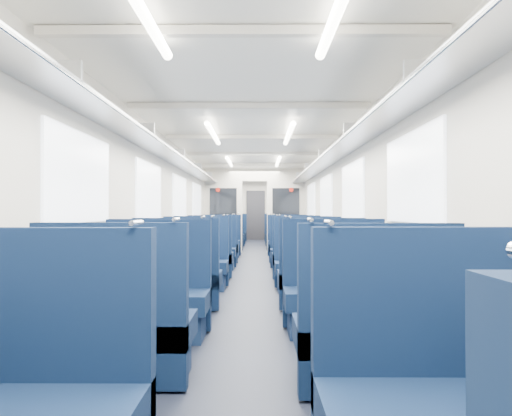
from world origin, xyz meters
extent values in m
cube|color=black|center=(0.00, 0.00, 0.00)|extent=(2.80, 18.00, 0.01)
cube|color=silver|center=(0.00, 0.00, 2.35)|extent=(2.80, 18.00, 0.01)
cube|color=beige|center=(-1.40, 0.00, 1.18)|extent=(0.02, 18.00, 2.35)
cube|color=black|center=(-1.39, 0.00, 0.35)|extent=(0.03, 17.90, 0.70)
cube|color=beige|center=(1.40, 0.00, 1.18)|extent=(0.02, 18.00, 2.35)
cube|color=black|center=(1.39, 0.00, 0.35)|extent=(0.03, 17.90, 0.70)
cube|color=beige|center=(0.00, 9.00, 1.18)|extent=(2.80, 0.02, 2.35)
cube|color=#B2B5BA|center=(-1.22, 0.00, 1.97)|extent=(0.34, 17.40, 0.04)
cylinder|color=silver|center=(-1.04, 0.00, 1.95)|extent=(0.02, 17.40, 0.02)
cube|color=#B2B5BA|center=(-1.22, -6.00, 2.05)|extent=(0.34, 0.03, 0.14)
cube|color=#B2B5BA|center=(-1.22, -4.00, 2.05)|extent=(0.34, 0.03, 0.14)
cube|color=#B2B5BA|center=(-1.22, -2.00, 2.05)|extent=(0.34, 0.03, 0.14)
cube|color=#B2B5BA|center=(-1.22, 0.00, 2.05)|extent=(0.34, 0.03, 0.14)
cube|color=#B2B5BA|center=(-1.22, 2.00, 2.05)|extent=(0.34, 0.03, 0.14)
cube|color=#B2B5BA|center=(-1.22, 4.00, 2.05)|extent=(0.34, 0.03, 0.14)
cube|color=#B2B5BA|center=(-1.22, 6.00, 2.05)|extent=(0.34, 0.03, 0.14)
cube|color=#B2B5BA|center=(-1.22, 8.00, 2.05)|extent=(0.34, 0.03, 0.14)
cube|color=#B2B5BA|center=(1.22, 0.00, 1.97)|extent=(0.34, 17.40, 0.04)
cylinder|color=silver|center=(1.04, 0.00, 1.95)|extent=(0.02, 17.40, 0.02)
cube|color=#B2B5BA|center=(1.22, -6.00, 2.05)|extent=(0.34, 0.03, 0.14)
cube|color=#B2B5BA|center=(1.22, -4.00, 2.05)|extent=(0.34, 0.03, 0.14)
cube|color=#B2B5BA|center=(1.22, -2.00, 2.05)|extent=(0.34, 0.03, 0.14)
cube|color=#B2B5BA|center=(1.22, 0.00, 2.05)|extent=(0.34, 0.03, 0.14)
cube|color=#B2B5BA|center=(1.22, 2.00, 2.05)|extent=(0.34, 0.03, 0.14)
cube|color=#B2B5BA|center=(1.22, 4.00, 2.05)|extent=(0.34, 0.03, 0.14)
cube|color=#B2B5BA|center=(1.22, 6.00, 2.05)|extent=(0.34, 0.03, 0.14)
cube|color=#B2B5BA|center=(1.22, 8.00, 2.05)|extent=(0.34, 0.03, 0.14)
cube|color=white|center=(-1.38, -5.20, 1.42)|extent=(0.02, 1.30, 0.75)
cube|color=white|center=(-1.38, -2.90, 1.42)|extent=(0.02, 1.30, 0.75)
cube|color=white|center=(-1.38, -0.60, 1.42)|extent=(0.02, 1.30, 0.75)
cube|color=white|center=(-1.38, 1.70, 1.42)|extent=(0.02, 1.30, 0.75)
cube|color=white|center=(-1.38, 4.50, 1.42)|extent=(0.02, 1.30, 0.75)
cube|color=white|center=(-1.38, 6.80, 1.42)|extent=(0.02, 1.30, 0.75)
cube|color=white|center=(1.38, -5.20, 1.42)|extent=(0.02, 1.30, 0.75)
cube|color=white|center=(1.38, -2.90, 1.42)|extent=(0.02, 1.30, 0.75)
cube|color=white|center=(1.38, -0.60, 1.42)|extent=(0.02, 1.30, 0.75)
cube|color=white|center=(1.38, 1.70, 1.42)|extent=(0.02, 1.30, 0.75)
cube|color=white|center=(1.38, 4.50, 1.42)|extent=(0.02, 1.30, 0.75)
cube|color=white|center=(1.38, 6.80, 1.42)|extent=(0.02, 1.30, 0.75)
cube|color=beige|center=(0.00, -6.00, 2.31)|extent=(2.70, 0.06, 0.06)
cube|color=beige|center=(0.00, -4.00, 2.31)|extent=(2.70, 0.06, 0.06)
cube|color=beige|center=(0.00, -2.00, 2.31)|extent=(2.70, 0.06, 0.06)
cube|color=beige|center=(0.00, 0.00, 2.31)|extent=(2.70, 0.06, 0.06)
cube|color=beige|center=(0.00, 2.00, 2.31)|extent=(2.70, 0.06, 0.06)
cube|color=beige|center=(0.00, 4.00, 2.31)|extent=(2.70, 0.06, 0.06)
cube|color=beige|center=(0.00, 6.00, 2.31)|extent=(2.70, 0.06, 0.06)
cube|color=beige|center=(0.00, 8.00, 2.31)|extent=(2.70, 0.06, 0.06)
cylinder|color=white|center=(-0.55, -6.50, 2.26)|extent=(0.07, 1.60, 0.07)
cylinder|color=white|center=(-0.55, -2.50, 2.26)|extent=(0.07, 1.60, 0.07)
cylinder|color=white|center=(-0.55, 1.00, 2.26)|extent=(0.07, 1.60, 0.07)
cylinder|color=white|center=(-0.55, 5.50, 2.26)|extent=(0.07, 1.60, 0.07)
cylinder|color=white|center=(0.55, -6.50, 2.26)|extent=(0.07, 1.60, 0.07)
cylinder|color=white|center=(0.55, -2.50, 2.26)|extent=(0.07, 1.60, 0.07)
cylinder|color=white|center=(0.55, 1.00, 2.26)|extent=(0.07, 1.60, 0.07)
cylinder|color=white|center=(0.55, 5.50, 2.26)|extent=(0.07, 1.60, 0.07)
cube|color=black|center=(0.00, 8.94, 1.00)|extent=(0.75, 0.06, 2.00)
cube|color=beige|center=(-0.88, 3.41, 1.18)|extent=(1.05, 0.08, 2.35)
cube|color=black|center=(-0.87, 3.36, 1.40)|extent=(0.76, 0.02, 0.80)
cylinder|color=red|center=(-1.02, 3.35, 1.75)|extent=(0.12, 0.01, 0.12)
cube|color=beige|center=(0.88, 3.41, 1.18)|extent=(1.05, 0.08, 2.35)
cube|color=black|center=(0.87, 3.36, 1.40)|extent=(0.76, 0.02, 0.80)
cylinder|color=red|center=(1.02, 3.35, 1.75)|extent=(0.12, 0.01, 0.12)
cube|color=beige|center=(0.00, 3.41, 2.17)|extent=(0.70, 0.08, 0.35)
cube|color=#0C1D3A|center=(-0.83, -6.98, 0.54)|extent=(0.98, 0.09, 1.04)
cylinder|color=silver|center=(-0.42, -6.98, 1.08)|extent=(0.02, 0.15, 0.02)
cube|color=#0C1D3A|center=(0.83, -7.12, 0.34)|extent=(0.98, 0.51, 0.17)
cube|color=#0C1D3A|center=(0.83, -6.91, 0.54)|extent=(0.98, 0.09, 1.04)
cylinder|color=silver|center=(0.42, -6.91, 1.08)|extent=(0.02, 0.15, 0.02)
cube|color=#0C1D3A|center=(-0.83, -5.88, 0.34)|extent=(0.98, 0.51, 0.17)
cube|color=black|center=(-0.83, -5.88, 0.13)|extent=(0.90, 0.41, 0.25)
cube|color=#0C1D3A|center=(-0.83, -6.09, 0.54)|extent=(0.98, 0.09, 1.04)
cylinder|color=silver|center=(-0.42, -6.09, 1.08)|extent=(0.02, 0.15, 0.02)
cube|color=#0C1D3A|center=(0.83, -6.00, 0.34)|extent=(0.98, 0.51, 0.17)
cube|color=black|center=(0.83, -6.00, 0.13)|extent=(0.90, 0.41, 0.25)
cube|color=#0C1D3A|center=(0.83, -6.21, 0.54)|extent=(0.98, 0.09, 1.04)
cylinder|color=silver|center=(0.42, -6.21, 1.08)|extent=(0.02, 0.15, 0.02)
cube|color=#0C1D3A|center=(-0.83, -4.94, 0.34)|extent=(0.98, 0.51, 0.17)
cube|color=black|center=(-0.83, -4.94, 0.13)|extent=(0.90, 0.41, 0.25)
cube|color=#0C1D3A|center=(-0.83, -4.73, 0.54)|extent=(0.98, 0.09, 1.04)
cylinder|color=silver|center=(-0.42, -4.73, 1.08)|extent=(0.02, 0.15, 0.02)
cube|color=#0C1D3A|center=(0.83, -4.81, 0.34)|extent=(0.98, 0.51, 0.17)
cube|color=black|center=(0.83, -4.81, 0.13)|extent=(0.90, 0.41, 0.25)
cube|color=#0C1D3A|center=(0.83, -4.60, 0.54)|extent=(0.98, 0.09, 1.04)
cylinder|color=silver|center=(0.42, -4.60, 1.08)|extent=(0.02, 0.15, 0.02)
cube|color=#0C1D3A|center=(-0.83, -3.67, 0.34)|extent=(0.98, 0.51, 0.17)
cube|color=black|center=(-0.83, -3.67, 0.13)|extent=(0.90, 0.41, 0.25)
cube|color=#0C1D3A|center=(-0.83, -3.88, 0.54)|extent=(0.98, 0.09, 1.04)
cylinder|color=silver|center=(-0.42, -3.88, 1.08)|extent=(0.02, 0.15, 0.02)
cube|color=#0C1D3A|center=(0.83, -3.65, 0.34)|extent=(0.98, 0.51, 0.17)
cube|color=black|center=(0.83, -3.65, 0.13)|extent=(0.90, 0.41, 0.25)
cube|color=#0C1D3A|center=(0.83, -3.86, 0.54)|extent=(0.98, 0.09, 1.04)
cylinder|color=silver|center=(0.42, -3.86, 1.08)|extent=(0.02, 0.15, 0.02)
cube|color=#0C1D3A|center=(-0.83, -2.48, 0.34)|extent=(0.98, 0.51, 0.17)
cube|color=black|center=(-0.83, -2.48, 0.13)|extent=(0.90, 0.41, 0.25)
cube|color=#0C1D3A|center=(-0.83, -2.27, 0.54)|extent=(0.98, 0.09, 1.04)
cylinder|color=silver|center=(-0.42, -2.27, 1.08)|extent=(0.02, 0.15, 0.02)
cube|color=#0C1D3A|center=(0.83, -2.61, 0.34)|extent=(0.98, 0.51, 0.17)
cube|color=black|center=(0.83, -2.61, 0.13)|extent=(0.90, 0.41, 0.25)
cube|color=#0C1D3A|center=(0.83, -2.40, 0.54)|extent=(0.98, 0.09, 1.04)
cylinder|color=silver|center=(0.42, -2.40, 1.08)|extent=(0.02, 0.15, 0.02)
cube|color=#0C1D3A|center=(-0.83, -1.28, 0.34)|extent=(0.98, 0.51, 0.17)
cube|color=black|center=(-0.83, -1.28, 0.13)|extent=(0.90, 0.41, 0.25)
cube|color=#0C1D3A|center=(-0.83, -1.49, 0.54)|extent=(0.98, 0.09, 1.04)
cylinder|color=silver|center=(-0.42, -1.49, 1.08)|extent=(0.02, 0.15, 0.02)
cube|color=#0C1D3A|center=(0.83, -1.40, 0.34)|extent=(0.98, 0.51, 0.17)
cube|color=black|center=(0.83, -1.40, 0.13)|extent=(0.90, 0.41, 0.25)
cube|color=#0C1D3A|center=(0.83, -1.61, 0.54)|extent=(0.98, 0.09, 1.04)
cylinder|color=silver|center=(0.42, -1.61, 1.08)|extent=(0.02, 0.15, 0.02)
cube|color=#0C1D3A|center=(-0.83, -0.23, 0.34)|extent=(0.98, 0.51, 0.17)
cube|color=black|center=(-0.83, -0.23, 0.13)|extent=(0.90, 0.41, 0.25)
cube|color=#0C1D3A|center=(-0.83, -0.02, 0.54)|extent=(0.98, 0.09, 1.04)
cylinder|color=silver|center=(-0.42, -0.02, 1.08)|extent=(0.02, 0.15, 0.02)
cube|color=#0C1D3A|center=(0.83, -0.39, 0.34)|extent=(0.98, 0.51, 0.17)
cube|color=black|center=(0.83, -0.39, 0.13)|extent=(0.90, 0.41, 0.25)
cube|color=#0C1D3A|center=(0.83, -0.18, 0.54)|extent=(0.98, 0.09, 1.04)
cylinder|color=silver|center=(0.42, -0.18, 1.08)|extent=(0.02, 0.15, 0.02)
cube|color=#0C1D3A|center=(-0.83, 0.89, 0.34)|extent=(0.98, 0.51, 0.17)
cube|color=black|center=(-0.83, 0.89, 0.13)|extent=(0.90, 0.41, 0.25)
cube|color=#0C1D3A|center=(-0.83, 0.68, 0.54)|extent=(0.98, 0.09, 1.04)
cylinder|color=silver|center=(-0.42, 0.68, 1.08)|extent=(0.02, 0.15, 0.02)
cube|color=#0C1D3A|center=(0.83, 0.96, 0.34)|extent=(0.98, 0.51, 0.17)
cube|color=black|center=(0.83, 0.96, 0.13)|extent=(0.90, 0.41, 0.25)
cube|color=#0C1D3A|center=(0.83, 0.75, 0.54)|extent=(0.98, 0.09, 1.04)
cylinder|color=silver|center=(0.42, 0.75, 1.08)|extent=(0.02, 0.15, 0.02)
cube|color=#0C1D3A|center=(-0.83, 2.11, 0.34)|extent=(0.98, 0.51, 0.17)
cube|color=black|center=(-0.83, 2.11, 0.13)|extent=(0.90, 0.41, 0.25)
cube|color=#0C1D3A|center=(-0.83, 2.32, 0.54)|extent=(0.98, 0.09, 1.04)
cylinder|color=silver|center=(-0.42, 2.32, 1.08)|extent=(0.02, 0.15, 0.02)
cube|color=#0C1D3A|center=(0.83, 2.04, 0.34)|extent=(0.98, 0.51, 0.17)
cube|color=black|center=(0.83, 2.04, 0.13)|extent=(0.90, 0.41, 0.25)
cube|color=#0C1D3A|center=(0.83, 2.25, 0.54)|extent=(0.98, 0.09, 1.04)
cylinder|color=silver|center=(0.42, 2.25, 1.08)|extent=(0.02, 0.15, 0.02)
cube|color=#0C1D3A|center=(-0.83, 4.09, 0.34)|extent=(0.98, 0.51, 0.17)
cube|color=black|center=(-0.83, 4.09, 0.13)|extent=(0.90, 0.41, 0.25)
cube|color=#0C1D3A|center=(-0.83, 3.88, 0.54)|extent=(0.98, 0.09, 1.04)
cylinder|color=silver|center=(-0.42, 3.88, 1.08)|extent=(0.02, 0.15, 0.02)
cube|color=#0C1D3A|center=(0.83, 4.09, 0.34)|extent=(0.98, 0.51, 0.17)
cube|color=black|center=(0.83, 4.09, 0.13)|extent=(0.90, 0.41, 0.25)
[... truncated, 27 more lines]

